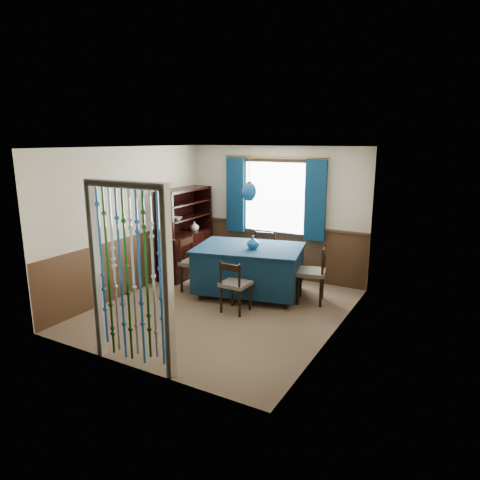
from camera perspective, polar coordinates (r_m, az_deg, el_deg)
The scene contains 22 objects.
floor at distance 6.83m, azimuth -2.53°, elevation -9.22°, with size 4.00×4.00×0.00m, color brown.
ceiling at distance 6.32m, azimuth -2.76°, elevation 12.24°, with size 4.00×4.00×0.00m, color silver.
wall_back at distance 8.20m, azimuth 4.76°, elevation 3.65°, with size 3.60×3.60×0.00m, color beige.
wall_front at distance 4.93m, azimuth -15.00°, elevation -3.24°, with size 3.60×3.60×0.00m, color beige.
wall_left at distance 7.55m, azimuth -14.35°, elevation 2.45°, with size 4.00×4.00×0.00m, color beige.
wall_right at distance 5.74m, azimuth 12.82°, elevation -0.80°, with size 4.00×4.00×0.00m, color beige.
wainscot_back at distance 8.34m, azimuth 4.62°, elevation -1.45°, with size 3.60×3.60×0.00m, color #442C19.
wainscot_front at distance 5.19m, azimuth -14.38°, elevation -11.16°, with size 3.60×3.60×0.00m, color #442C19.
wainscot_left at distance 7.71m, azimuth -13.95°, elevation -3.04°, with size 4.00×4.00×0.00m, color #442C19.
wainscot_right at distance 5.97m, azimuth 12.31°, elevation -7.78°, with size 4.00×4.00×0.00m, color #442C19.
window at distance 8.11m, azimuth 4.65°, elevation 5.69°, with size 1.32×0.12×1.42m, color black.
doorway at distance 5.03m, azimuth -14.39°, elevation -5.26°, with size 1.16×0.12×2.18m, color silver, non-canonical shape.
dining_table at distance 7.29m, azimuth 1.19°, elevation -3.69°, with size 1.99×1.59×0.85m.
chair_near at distance 6.58m, azimuth -0.72°, elevation -5.97°, with size 0.42×0.40×0.83m.
chair_far at distance 8.03m, azimuth 2.93°, elevation -2.02°, with size 0.52×0.50×0.94m.
chair_left at distance 7.55m, azimuth -6.09°, elevation -3.02°, with size 0.48×0.50×0.95m.
chair_right at distance 7.06m, azimuth 9.69°, elevation -4.33°, with size 0.55×0.56×0.94m.
sideboard at distance 8.43m, azimuth -7.29°, elevation -0.71°, with size 0.48×1.31×1.70m.
pendant_lamp at distance 7.02m, azimuth 1.24°, elevation 6.48°, with size 0.25×0.25×0.87m.
vase_table at distance 7.05m, azimuth 1.76°, elevation -0.38°, with size 0.19×0.19×0.20m, color navy.
bowl_shelf at distance 8.01m, azimuth -8.48°, elevation 2.90°, with size 0.22×0.22×0.05m, color beige.
vase_sideboard at distance 8.50m, azimuth -6.10°, elevation 1.93°, with size 0.19×0.19×0.20m, color beige.
Camera 1 is at (3.34, -5.36, 2.61)m, focal length 32.00 mm.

